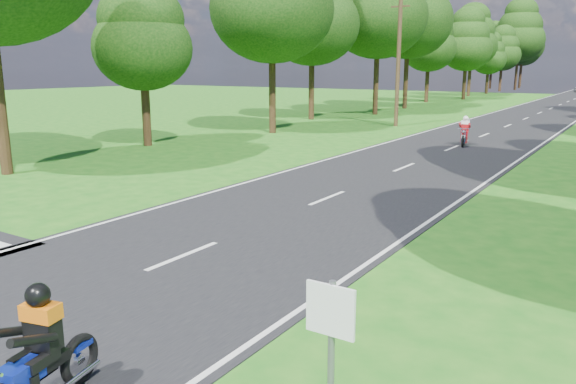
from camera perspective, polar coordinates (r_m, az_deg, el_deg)
The scene contains 7 objects.
ground at distance 10.25m, azimuth -18.35°, elevation -9.36°, with size 160.00×160.00×0.00m, color #1A6216.
main_road at distance 56.49m, azimuth 25.16°, elevation 7.69°, with size 7.00×140.00×0.02m, color black.
road_markings at distance 54.65m, azimuth 24.74°, elevation 7.62°, with size 7.40×140.00×0.01m.
telegraph_pole at distance 36.46m, azimuth 11.15°, elevation 12.96°, with size 1.20×0.26×8.00m.
road_sign at distance 4.96m, azimuth 4.34°, elevation -16.12°, with size 0.45×0.07×2.00m.
rider_near_blue at distance 6.72m, azimuth -24.78°, elevation -14.84°, with size 0.59×1.77×1.47m, color navy, non-canonical shape.
rider_far_red at distance 28.19m, azimuth 17.50°, elevation 5.95°, with size 0.57×1.70×1.41m, color maroon, non-canonical shape.
Camera 1 is at (7.54, -5.86, 3.73)m, focal length 35.00 mm.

